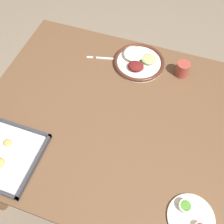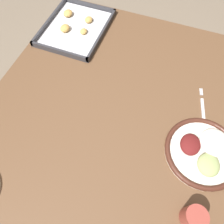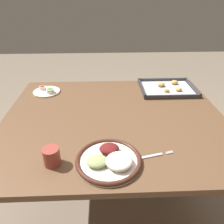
# 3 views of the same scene
# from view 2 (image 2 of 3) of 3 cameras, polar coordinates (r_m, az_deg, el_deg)

# --- Properties ---
(ground_plane) EXTENTS (8.00, 8.00, 0.00)m
(ground_plane) POSITION_cam_2_polar(r_m,az_deg,el_deg) (1.56, 0.17, -12.85)
(ground_plane) COLOR #7A6B59
(dining_table) EXTENTS (1.25, 1.06, 0.71)m
(dining_table) POSITION_cam_2_polar(r_m,az_deg,el_deg) (0.97, 0.27, -2.66)
(dining_table) COLOR brown
(dining_table) RESTS_ON ground_plane
(dinner_plate) EXTENTS (0.28, 0.28, 0.05)m
(dinner_plate) POSITION_cam_2_polar(r_m,az_deg,el_deg) (0.88, 22.87, -9.33)
(dinner_plate) COLOR white
(dinner_plate) RESTS_ON dining_table
(fork) EXTENTS (0.22, 0.07, 0.00)m
(fork) POSITION_cam_2_polar(r_m,az_deg,el_deg) (0.97, 22.71, -0.30)
(fork) COLOR silver
(fork) RESTS_ON dining_table
(baking_tray) EXTENTS (0.38, 0.31, 0.04)m
(baking_tray) POSITION_cam_2_polar(r_m,az_deg,el_deg) (1.23, -9.53, 21.03)
(baking_tray) COLOR #333338
(baking_tray) RESTS_ON dining_table
(drinking_cup) EXTENTS (0.07, 0.07, 0.08)m
(drinking_cup) POSITION_cam_2_polar(r_m,az_deg,el_deg) (0.79, 20.53, -24.35)
(drinking_cup) COLOR #993D33
(drinking_cup) RESTS_ON dining_table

